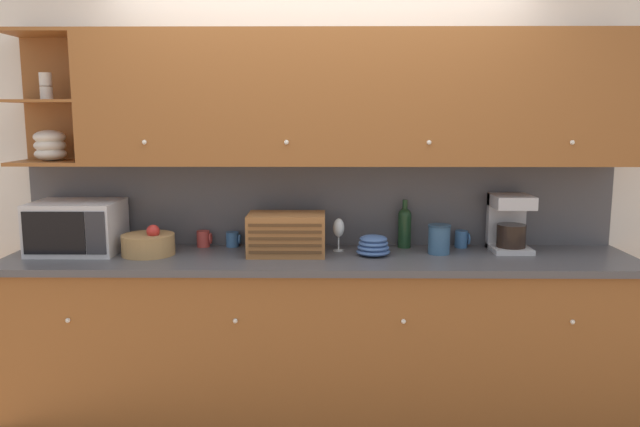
# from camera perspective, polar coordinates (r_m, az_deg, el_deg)

# --- Properties ---
(ground_plane) EXTENTS (24.00, 24.00, 0.00)m
(ground_plane) POSITION_cam_1_polar(r_m,az_deg,el_deg) (4.18, 0.03, -15.08)
(ground_plane) COLOR #896647
(wall_back) EXTENTS (5.98, 0.06, 2.60)m
(wall_back) POSITION_cam_1_polar(r_m,az_deg,el_deg) (3.87, 0.03, 2.97)
(wall_back) COLOR white
(wall_back) RESTS_ON ground_plane
(counter_unit) EXTENTS (3.60, 0.66, 0.91)m
(counter_unit) POSITION_cam_1_polar(r_m,az_deg,el_deg) (3.72, -0.01, -10.69)
(counter_unit) COLOR #935628
(counter_unit) RESTS_ON ground_plane
(backsplash_panel) EXTENTS (3.58, 0.01, 0.51)m
(backsplash_panel) POSITION_cam_1_polar(r_m,az_deg,el_deg) (3.85, 0.03, 0.88)
(backsplash_panel) COLOR #4C4C51
(backsplash_panel) RESTS_ON counter_unit
(upper_cabinets) EXTENTS (3.58, 0.36, 0.76)m
(upper_cabinets) POSITION_cam_1_polar(r_m,az_deg,el_deg) (3.65, 2.62, 10.42)
(upper_cabinets) COLOR #935628
(upper_cabinets) RESTS_ON backsplash_panel
(microwave) EXTENTS (0.50, 0.39, 0.30)m
(microwave) POSITION_cam_1_polar(r_m,az_deg,el_deg) (3.92, -21.34, -1.16)
(microwave) COLOR silver
(microwave) RESTS_ON counter_unit
(fruit_basket) EXTENTS (0.30, 0.30, 0.18)m
(fruit_basket) POSITION_cam_1_polar(r_m,az_deg,el_deg) (3.74, -15.41, -2.71)
(fruit_basket) COLOR #A87F4C
(fruit_basket) RESTS_ON counter_unit
(mug) EXTENTS (0.09, 0.08, 0.10)m
(mug) POSITION_cam_1_polar(r_m,az_deg,el_deg) (3.89, -10.57, -2.28)
(mug) COLOR #B73D38
(mug) RESTS_ON counter_unit
(mug_blue_second) EXTENTS (0.09, 0.08, 0.09)m
(mug_blue_second) POSITION_cam_1_polar(r_m,az_deg,el_deg) (3.87, -7.96, -2.36)
(mug_blue_second) COLOR #38669E
(mug_blue_second) RESTS_ON counter_unit
(bread_box) EXTENTS (0.44, 0.28, 0.24)m
(bread_box) POSITION_cam_1_polar(r_m,az_deg,el_deg) (3.61, -3.07, -1.89)
(bread_box) COLOR #996033
(bread_box) RESTS_ON counter_unit
(wine_glass) EXTENTS (0.07, 0.07, 0.20)m
(wine_glass) POSITION_cam_1_polar(r_m,az_deg,el_deg) (3.69, 1.72, -1.43)
(wine_glass) COLOR silver
(wine_glass) RESTS_ON counter_unit
(bowl_stack_on_counter) EXTENTS (0.20, 0.20, 0.12)m
(bowl_stack_on_counter) POSITION_cam_1_polar(r_m,az_deg,el_deg) (3.61, 4.89, -2.97)
(bowl_stack_on_counter) COLOR #3D5B93
(bowl_stack_on_counter) RESTS_ON counter_unit
(wine_bottle) EXTENTS (0.08, 0.08, 0.29)m
(wine_bottle) POSITION_cam_1_polar(r_m,az_deg,el_deg) (3.82, 7.74, -1.13)
(wine_bottle) COLOR #19381E
(wine_bottle) RESTS_ON counter_unit
(storage_canister) EXTENTS (0.13, 0.13, 0.17)m
(storage_canister) POSITION_cam_1_polar(r_m,az_deg,el_deg) (3.69, 10.83, -2.32)
(storage_canister) COLOR #33567A
(storage_canister) RESTS_ON counter_unit
(mug_patterned_third) EXTENTS (0.09, 0.08, 0.10)m
(mug_patterned_third) POSITION_cam_1_polar(r_m,az_deg,el_deg) (3.90, 12.83, -2.29)
(mug_patterned_third) COLOR #38669E
(mug_patterned_third) RESTS_ON counter_unit
(coffee_maker) EXTENTS (0.23, 0.26, 0.34)m
(coffee_maker) POSITION_cam_1_polar(r_m,az_deg,el_deg) (3.87, 16.94, -0.78)
(coffee_maker) COLOR #B7B7BC
(coffee_maker) RESTS_ON counter_unit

